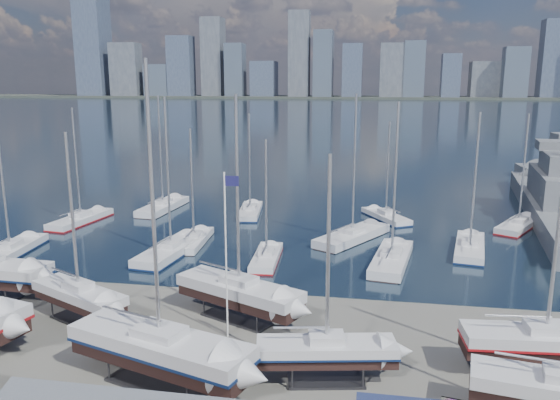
# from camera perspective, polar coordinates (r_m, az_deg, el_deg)

# --- Properties ---
(ground) EXTENTS (1400.00, 1400.00, 0.00)m
(ground) POSITION_cam_1_polar(r_m,az_deg,el_deg) (37.52, -6.26, -15.16)
(ground) COLOR #605E59
(ground) RESTS_ON ground
(water) EXTENTS (1400.00, 600.00, 0.40)m
(water) POSITION_cam_1_polar(r_m,az_deg,el_deg) (342.53, 8.24, 9.19)
(water) COLOR #182439
(water) RESTS_ON ground
(far_shore) EXTENTS (1400.00, 80.00, 2.20)m
(far_shore) POSITION_cam_1_polar(r_m,az_deg,el_deg) (602.25, 8.98, 10.54)
(far_shore) COLOR #2D332D
(far_shore) RESTS_ON ground
(skyline) EXTENTS (639.14, 43.80, 107.69)m
(skyline) POSITION_cam_1_polar(r_m,az_deg,el_deg) (596.37, 8.32, 14.20)
(skyline) COLOR #475166
(skyline) RESTS_ON far_shore
(sailboat_cradle_2) EXTENTS (8.59, 5.77, 13.88)m
(sailboat_cradle_2) POSITION_cam_1_polar(r_m,az_deg,el_deg) (42.99, -20.27, -9.35)
(sailboat_cradle_2) COLOR #2D2D33
(sailboat_cradle_2) RESTS_ON ground
(sailboat_cradle_3) EXTENTS (11.96, 6.65, 18.43)m
(sailboat_cradle_3) POSITION_cam_1_polar(r_m,az_deg,el_deg) (33.29, -12.42, -14.90)
(sailboat_cradle_3) COLOR #2D2D33
(sailboat_cradle_3) RESTS_ON ground
(sailboat_cradle_4) EXTENTS (10.33, 6.88, 16.44)m
(sailboat_cradle_4) POSITION_cam_1_polar(r_m,az_deg,el_deg) (40.82, -4.30, -9.55)
(sailboat_cradle_4) COLOR #2D2D33
(sailboat_cradle_4) RESTS_ON ground
(sailboat_cradle_5) EXTENTS (8.47, 3.78, 13.45)m
(sailboat_cradle_5) POSITION_cam_1_polar(r_m,az_deg,el_deg) (32.99, 4.87, -15.40)
(sailboat_cradle_5) COLOR #2D2D33
(sailboat_cradle_5) RESTS_ON ground
(sailboat_cradle_6) EXTENTS (9.88, 3.49, 15.70)m
(sailboat_cradle_6) POSITION_cam_1_polar(r_m,az_deg,el_deg) (37.13, 26.00, -13.19)
(sailboat_cradle_6) COLOR #2D2D33
(sailboat_cradle_6) RESTS_ON ground
(sailboat_moored_0) EXTENTS (3.77, 10.49, 15.37)m
(sailboat_moored_0) POSITION_cam_1_polar(r_m,az_deg,el_deg) (61.90, -26.34, -4.94)
(sailboat_moored_0) COLOR black
(sailboat_moored_0) RESTS_ON water
(sailboat_moored_1) EXTENTS (4.12, 10.25, 14.89)m
(sailboat_moored_1) POSITION_cam_1_polar(r_m,az_deg,el_deg) (72.38, -20.09, -2.05)
(sailboat_moored_1) COLOR black
(sailboat_moored_1) RESTS_ON water
(sailboat_moored_2) EXTENTS (3.88, 10.98, 16.26)m
(sailboat_moored_2) POSITION_cam_1_polar(r_m,az_deg,el_deg) (76.48, -12.12, -0.82)
(sailboat_moored_2) COLOR black
(sailboat_moored_2) RESTS_ON water
(sailboat_moored_3) EXTENTS (4.39, 11.39, 16.60)m
(sailboat_moored_3) POSITION_cam_1_polar(r_m,az_deg,el_deg) (56.79, -11.30, -5.34)
(sailboat_moored_3) COLOR black
(sailboat_moored_3) RESTS_ON water
(sailboat_moored_4) EXTENTS (2.96, 8.81, 13.10)m
(sailboat_moored_4) POSITION_cam_1_polar(r_m,az_deg,el_deg) (60.00, -8.98, -4.29)
(sailboat_moored_4) COLOR black
(sailboat_moored_4) RESTS_ON water
(sailboat_moored_5) EXTENTS (3.76, 9.56, 13.92)m
(sailboat_moored_5) POSITION_cam_1_polar(r_m,az_deg,el_deg) (72.40, -3.13, -1.30)
(sailboat_moored_5) COLOR black
(sailboat_moored_5) RESTS_ON water
(sailboat_moored_6) EXTENTS (2.82, 8.50, 12.54)m
(sailboat_moored_6) POSITION_cam_1_polar(r_m,az_deg,el_deg) (53.67, -1.42, -6.15)
(sailboat_moored_6) COLOR black
(sailboat_moored_6) RESTS_ON water
(sailboat_moored_7) EXTENTS (8.31, 11.17, 16.80)m
(sailboat_moored_7) POSITION_cam_1_polar(r_m,az_deg,el_deg) (61.12, 7.56, -3.93)
(sailboat_moored_7) COLOR black
(sailboat_moored_7) RESTS_ON water
(sailboat_moored_8) EXTENTS (6.44, 8.77, 13.02)m
(sailboat_moored_8) POSITION_cam_1_polar(r_m,az_deg,el_deg) (70.97, 11.00, -1.79)
(sailboat_moored_8) COLOR black
(sailboat_moored_8) RESTS_ON water
(sailboat_moored_9) EXTENTS (4.67, 11.09, 16.22)m
(sailboat_moored_9) POSITION_cam_1_polar(r_m,az_deg,el_deg) (53.99, 11.57, -6.27)
(sailboat_moored_9) COLOR black
(sailboat_moored_9) RESTS_ON water
(sailboat_moored_10) EXTENTS (4.55, 10.38, 15.01)m
(sailboat_moored_10) POSITION_cam_1_polar(r_m,az_deg,el_deg) (59.97, 19.21, -4.86)
(sailboat_moored_10) COLOR black
(sailboat_moored_10) RESTS_ON water
(sailboat_moored_11) EXTENTS (7.15, 9.65, 14.35)m
(sailboat_moored_11) POSITION_cam_1_polar(r_m,az_deg,el_deg) (71.32, 23.63, -2.54)
(sailboat_moored_11) COLOR black
(sailboat_moored_11) RESTS_ON water
(naval_ship_east) EXTENTS (13.17, 45.43, 18.04)m
(naval_ship_east) POSITION_cam_1_polar(r_m,az_deg,el_deg) (78.67, 27.00, -0.53)
(naval_ship_east) COLOR #575C60
(naval_ship_east) RESTS_ON water
(flagpole) EXTENTS (1.02, 0.12, 11.52)m
(flagpole) POSITION_cam_1_polar(r_m,az_deg,el_deg) (36.61, -5.57, -4.69)
(flagpole) COLOR white
(flagpole) RESTS_ON ground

